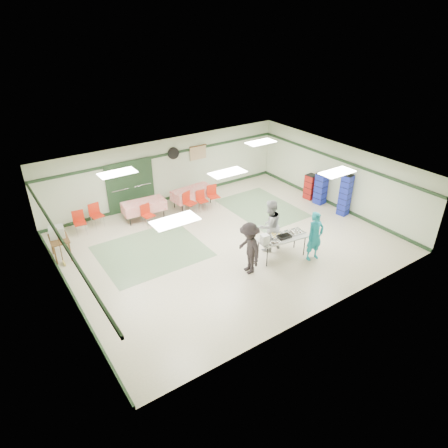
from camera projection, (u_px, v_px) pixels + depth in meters
floor at (227, 243)px, 14.34m from camera, size 11.00×11.00×0.00m
ceiling at (228, 172)px, 13.05m from camera, size 11.00×11.00×0.00m
wall_back at (167, 170)px, 16.97m from camera, size 11.00×0.00×11.00m
wall_front at (325, 272)px, 10.43m from camera, size 11.00×0.00×11.00m
wall_left at (63, 259)px, 10.99m from camera, size 0.00×9.00×9.00m
wall_right at (337, 176)px, 16.41m from camera, size 0.00×9.00×9.00m
trim_back at (167, 154)px, 16.61m from camera, size 11.00×0.06×0.10m
baseboard_back at (170, 198)px, 17.56m from camera, size 11.00×0.06×0.12m
trim_left at (59, 237)px, 10.67m from camera, size 0.06×9.00×0.10m
baseboard_left at (73, 295)px, 11.62m from camera, size 0.06×9.00×0.12m
trim_right at (339, 159)px, 16.06m from camera, size 0.06×9.00×0.10m
baseboard_right at (333, 204)px, 17.01m from camera, size 0.06×9.00×0.12m
green_patch_a at (152, 251)px, 13.84m from camera, size 3.50×3.00×0.01m
green_patch_b at (262, 208)px, 16.81m from camera, size 2.50×3.50×0.01m
double_door_left at (119, 189)px, 15.98m from camera, size 0.90×0.06×2.10m
double_door_right at (141, 183)px, 16.45m from camera, size 0.90×0.06×2.10m
door_frame at (131, 186)px, 16.20m from camera, size 2.00×0.03×2.15m
wall_fan at (173, 153)px, 16.74m from camera, size 0.50×0.10×0.50m
scroll_banner at (198, 153)px, 17.42m from camera, size 0.80×0.02×0.60m
serving_table at (282, 238)px, 13.21m from camera, size 1.78×0.91×0.76m
sheet_tray_right at (295, 232)px, 13.45m from camera, size 0.62×0.50×0.02m
sheet_tray_mid at (276, 236)px, 13.25m from camera, size 0.60×0.49×0.02m
sheet_tray_left at (271, 243)px, 12.84m from camera, size 0.61×0.49×0.02m
baking_pan at (284, 237)px, 13.14m from camera, size 0.48×0.33×0.08m
foam_box_stack at (265, 239)px, 12.72m from camera, size 0.27×0.25×0.34m
volunteer_teal at (315, 236)px, 13.04m from camera, size 0.67×0.48×1.71m
volunteer_grey at (269, 226)px, 13.52m from camera, size 0.92×0.72×1.86m
volunteer_dark at (249, 248)px, 12.37m from camera, size 0.83×1.22×1.74m
dining_table_a at (192, 193)px, 16.78m from camera, size 1.82×0.94×0.77m
dining_table_b at (144, 206)px, 15.70m from camera, size 1.71×0.86×0.77m
chair_a at (201, 198)px, 16.44m from camera, size 0.42×0.42×0.85m
chair_b at (188, 201)px, 16.12m from camera, size 0.55×0.55×0.93m
chair_c at (213, 194)px, 16.70m from camera, size 0.49×0.49×0.94m
chair_d at (147, 213)px, 15.23m from camera, size 0.47×0.47×0.88m
chair_loose_a at (95, 213)px, 15.18m from camera, size 0.48×0.48×0.93m
chair_loose_b at (79, 220)px, 14.70m from camera, size 0.46×0.46×0.90m
crate_stack_blue_a at (321, 189)px, 16.91m from camera, size 0.47×0.47×1.36m
crate_stack_red at (310, 187)px, 17.40m from camera, size 0.47×0.47×1.10m
crate_stack_blue_b at (345, 195)px, 15.88m from camera, size 0.44×0.44×1.72m
printer_table at (59, 241)px, 13.21m from camera, size 0.65×0.94×0.74m
office_printer at (57, 232)px, 13.15m from camera, size 0.53×0.49×0.37m
broom at (60, 245)px, 12.82m from camera, size 0.08×0.22×1.36m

